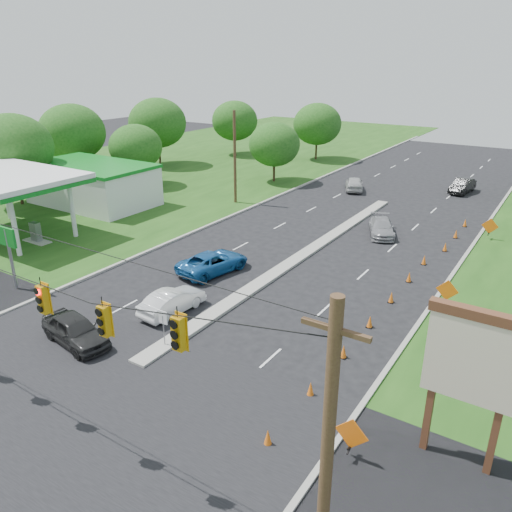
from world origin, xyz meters
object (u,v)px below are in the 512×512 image
Objects in this scene: pylon_sign at (482,367)px; black_sedan at (75,330)px; blue_pickup at (213,262)px; gas_station at (80,183)px; white_sedan at (172,301)px.

pylon_sign is 18.80m from black_sedan.
blue_pickup is at bearing 154.28° from pylon_sign.
pylon_sign is at bearing -20.31° from gas_station.
white_sedan is 6.08m from blue_pickup.
black_sedan is at bearing 99.65° from blue_pickup.
pylon_sign is (37.95, -14.05, 1.42)m from gas_station.
blue_pickup is (19.88, -5.34, -1.85)m from gas_station.
blue_pickup is at bearing -70.90° from white_sedan.
gas_station is at bearing -23.64° from white_sedan.
pylon_sign reaches higher than gas_station.
pylon_sign is at bearing -73.37° from black_sedan.
black_sedan is (-18.37, -2.35, -3.24)m from pylon_sign.
gas_station is 40.50m from pylon_sign.
blue_pickup is at bearing 7.80° from black_sedan.
white_sedan is at bearing -27.57° from gas_station.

